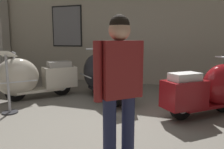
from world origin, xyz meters
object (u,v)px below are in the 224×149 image
at_px(scooter_1, 102,76).
at_px(scooter_0, 31,78).
at_px(info_stanchion, 8,87).
at_px(visitor_0, 119,84).
at_px(scooter_2, 212,89).

bearing_deg(scooter_1, scooter_0, 67.68).
xyz_separation_m(scooter_1, info_stanchion, (-1.19, -1.54, -0.04)).
bearing_deg(scooter_1, visitor_0, 159.74).
distance_m(scooter_0, info_stanchion, 0.95).
bearing_deg(scooter_0, visitor_0, 94.13).
xyz_separation_m(scooter_1, scooter_2, (2.25, -0.41, -0.05)).
xyz_separation_m(scooter_0, scooter_1, (1.44, 0.62, 0.03)).
height_order(scooter_0, visitor_0, visitor_0).
xyz_separation_m(scooter_1, visitor_0, (1.21, -2.56, 0.39)).
distance_m(scooter_1, info_stanchion, 1.94).
bearing_deg(info_stanchion, scooter_1, 52.21).
bearing_deg(visitor_0, scooter_2, -69.90).
height_order(scooter_0, scooter_1, scooter_1).
bearing_deg(visitor_0, scooter_0, 9.79).
bearing_deg(scooter_1, scooter_2, -145.81).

